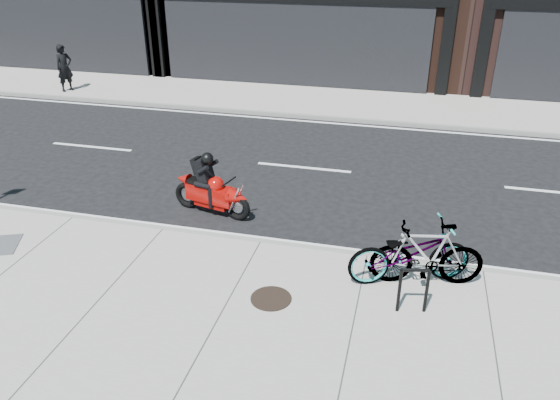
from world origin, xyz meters
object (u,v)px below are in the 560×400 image
(motorcycle, at_px, (214,190))
(bike_rack, at_px, (414,286))
(bicycle_front, at_px, (410,253))
(pedestrian, at_px, (65,68))
(bicycle_rear, at_px, (427,254))
(manhole_cover, at_px, (271,298))

(motorcycle, bearing_deg, bike_rack, -18.53)
(bicycle_front, height_order, pedestrian, pedestrian)
(bicycle_rear, bearing_deg, pedestrian, -137.18)
(pedestrian, height_order, manhole_cover, pedestrian)
(bike_rack, relative_size, manhole_cover, 1.17)
(motorcycle, xyz_separation_m, pedestrian, (-8.44, 7.53, 0.40))
(bike_rack, bearing_deg, motorcycle, 148.61)
(bicycle_rear, xyz_separation_m, pedestrian, (-12.74, 9.23, 0.27))
(motorcycle, height_order, pedestrian, pedestrian)
(bike_rack, bearing_deg, bicycle_front, 96.69)
(bicycle_rear, height_order, pedestrian, pedestrian)
(bicycle_rear, distance_m, manhole_cover, 2.63)
(bicycle_front, bearing_deg, pedestrian, 32.77)
(bike_rack, distance_m, bicycle_front, 0.83)
(bicycle_front, xyz_separation_m, manhole_cover, (-2.07, -1.05, -0.53))
(bicycle_rear, bearing_deg, manhole_cover, -77.19)
(bike_rack, height_order, pedestrian, pedestrian)
(motorcycle, xyz_separation_m, manhole_cover, (1.95, -2.75, -0.42))
(manhole_cover, bearing_deg, motorcycle, 125.42)
(bicycle_rear, bearing_deg, bike_rack, -23.67)
(bicycle_front, relative_size, bicycle_rear, 1.11)
(bike_rack, xyz_separation_m, bicycle_rear, (0.18, 0.82, 0.10))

